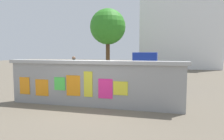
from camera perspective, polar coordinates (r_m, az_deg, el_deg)
The scene contains 8 objects.
ground at distance 14.86m, azimuth 4.95°, elevation -2.14°, with size 60.00×60.00×0.00m, color #6B6051.
poster_wall at distance 7.05m, azimuth -5.61°, elevation -3.65°, with size 6.31×0.42×1.60m.
auto_rickshaw_truck at distance 11.13m, azimuth 4.24°, elevation 0.04°, with size 3.61×1.51×1.85m.
motorcycle at distance 9.37m, azimuth -13.68°, elevation -3.77°, with size 1.88×0.66×0.87m.
bicycle_near at distance 7.87m, azimuth 11.38°, elevation -6.18°, with size 1.65×0.62×0.95m.
person_walking at distance 12.11m, azimuth -10.60°, elevation 0.80°, with size 0.37×0.37×1.62m.
tree_roadside at distance 18.97m, azimuth -1.19°, elevation 11.93°, with size 3.24×3.24×5.76m.
building_background at distance 25.46m, azimuth 18.09°, elevation 10.68°, with size 8.77×5.77×8.80m.
Camera 1 is at (2.36, -6.55, 1.91)m, focal length 32.69 mm.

